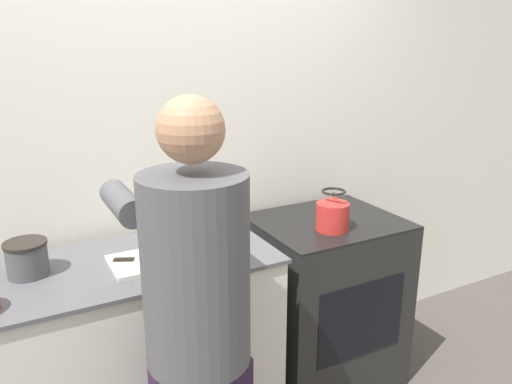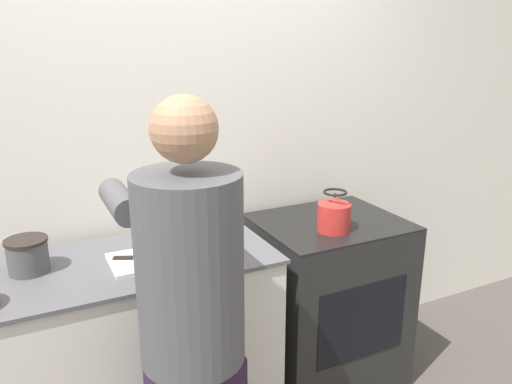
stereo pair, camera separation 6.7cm
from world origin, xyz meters
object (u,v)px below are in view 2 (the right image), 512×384
Objects in this scene: cutting_board at (149,259)px; knife at (139,258)px; oven at (327,301)px; kettle at (334,214)px; person at (191,323)px; canister_jar at (28,255)px.

knife is at bearing 171.16° from cutting_board.
oven is 1.08m from cutting_board.
cutting_board is at bearing 176.25° from kettle.
person is at bearing -88.51° from cutting_board.
oven is 0.57m from kettle.
cutting_board is at bearing 16.52° from knife.
kettle reaches higher than canister_jar.
knife is (-1.01, -0.06, 0.48)m from oven.
kettle reaches higher than knife.
knife is (-0.05, 0.51, 0.05)m from person.
cutting_board reaches higher than oven.
kettle reaches higher than cutting_board.
knife is 0.95m from kettle.
canister_jar reaches higher than oven.
person is 0.50m from cutting_board.
person is at bearing -52.82° from canister_jar.
cutting_board is at bearing 91.49° from person.
kettle is (0.89, 0.44, 0.11)m from person.
kettle is at bearing 21.40° from knife.
cutting_board is (-0.01, 0.50, 0.03)m from person.
kettle is (0.94, -0.07, 0.07)m from knife.
oven is at bearing 28.57° from knife.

